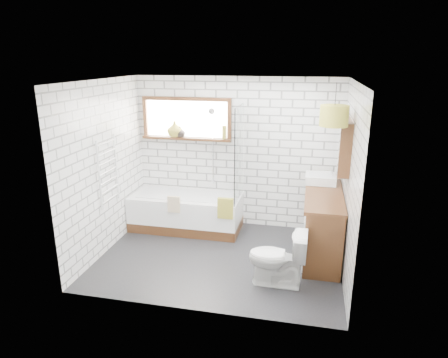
% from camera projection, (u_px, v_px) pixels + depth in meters
% --- Properties ---
extents(floor, '(3.40, 2.60, 0.01)m').
position_uv_depth(floor, '(220.00, 257.00, 5.81)').
color(floor, black).
rests_on(floor, ground).
extents(ceiling, '(3.40, 2.60, 0.01)m').
position_uv_depth(ceiling, '(219.00, 80.00, 5.07)').
color(ceiling, white).
rests_on(ceiling, ground).
extents(wall_back, '(3.40, 0.01, 2.50)m').
position_uv_depth(wall_back, '(237.00, 153.00, 6.66)').
color(wall_back, white).
rests_on(wall_back, ground).
extents(wall_front, '(3.40, 0.01, 2.50)m').
position_uv_depth(wall_front, '(192.00, 209.00, 4.22)').
color(wall_front, white).
rests_on(wall_front, ground).
extents(wall_left, '(0.01, 2.60, 2.50)m').
position_uv_depth(wall_left, '(105.00, 168.00, 5.78)').
color(wall_left, white).
rests_on(wall_left, ground).
extents(wall_right, '(0.01, 2.60, 2.50)m').
position_uv_depth(wall_right, '(349.00, 183.00, 5.09)').
color(wall_right, white).
rests_on(wall_right, ground).
extents(window, '(1.52, 0.16, 0.68)m').
position_uv_depth(window, '(186.00, 119.00, 6.63)').
color(window, '#381E0F').
rests_on(window, wall_back).
extents(towel_radiator, '(0.06, 0.52, 1.00)m').
position_uv_depth(towel_radiator, '(108.00, 171.00, 5.79)').
color(towel_radiator, white).
rests_on(towel_radiator, wall_left).
extents(mirror_cabinet, '(0.16, 1.20, 0.70)m').
position_uv_depth(mirror_cabinet, '(342.00, 142.00, 5.55)').
color(mirror_cabinet, '#381E0F').
rests_on(mirror_cabinet, wall_right).
extents(shower_riser, '(0.02, 0.02, 1.30)m').
position_uv_depth(shower_riser, '(213.00, 147.00, 6.67)').
color(shower_riser, silver).
rests_on(shower_riser, wall_back).
extents(bathtub, '(1.82, 0.80, 0.59)m').
position_uv_depth(bathtub, '(186.00, 212.00, 6.72)').
color(bathtub, white).
rests_on(bathtub, floor).
extents(shower_screen, '(0.02, 0.72, 1.50)m').
position_uv_depth(shower_screen, '(239.00, 154.00, 6.23)').
color(shower_screen, white).
rests_on(shower_screen, bathtub).
extents(towel_green, '(0.24, 0.07, 0.33)m').
position_uv_depth(towel_green, '(225.00, 208.00, 6.11)').
color(towel_green, olive).
rests_on(towel_green, bathtub).
extents(towel_beige, '(0.20, 0.05, 0.26)m').
position_uv_depth(towel_beige, '(174.00, 204.00, 6.28)').
color(towel_beige, tan).
rests_on(towel_beige, bathtub).
extents(vanity, '(0.53, 1.65, 0.94)m').
position_uv_depth(vanity, '(322.00, 223.00, 5.81)').
color(vanity, '#381E0F').
rests_on(vanity, floor).
extents(basin, '(0.45, 0.39, 0.13)m').
position_uv_depth(basin, '(320.00, 179.00, 6.08)').
color(basin, white).
rests_on(basin, vanity).
extents(tap, '(0.03, 0.03, 0.16)m').
position_uv_depth(tap, '(332.00, 175.00, 6.03)').
color(tap, silver).
rests_on(tap, vanity).
extents(toilet, '(0.42, 0.73, 0.73)m').
position_uv_depth(toilet, '(277.00, 258.00, 5.02)').
color(toilet, white).
rests_on(toilet, floor).
extents(vase_olive, '(0.26, 0.26, 0.27)m').
position_uv_depth(vase_olive, '(175.00, 130.00, 6.69)').
color(vase_olive, olive).
rests_on(vase_olive, window).
extents(vase_dark, '(0.22, 0.22, 0.18)m').
position_uv_depth(vase_dark, '(180.00, 133.00, 6.69)').
color(vase_dark, black).
rests_on(vase_dark, window).
extents(bottle, '(0.09, 0.09, 0.21)m').
position_uv_depth(bottle, '(224.00, 134.00, 6.53)').
color(bottle, olive).
rests_on(bottle, window).
extents(pendant, '(0.35, 0.35, 0.26)m').
position_uv_depth(pendant, '(334.00, 116.00, 4.88)').
color(pendant, olive).
rests_on(pendant, ceiling).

